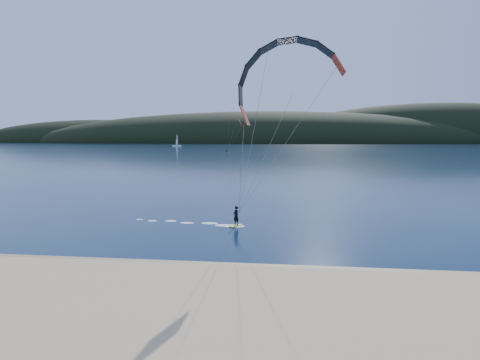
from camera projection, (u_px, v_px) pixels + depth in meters
name	position (u px, v px, depth m)	size (l,w,h in m)	color
ground	(180.00, 296.00, 21.29)	(1800.00, 1800.00, 0.00)	#071433
wet_sand	(200.00, 268.00, 25.73)	(220.00, 2.50, 0.10)	#8E7952
headland	(290.00, 143.00, 756.96)	(1200.00, 310.00, 140.00)	black
kitesurfer_near	(289.00, 99.00, 32.62)	(20.37, 7.16, 15.40)	#AED719
kitesurfer_far	(234.00, 126.00, 222.18)	(9.81, 6.46, 17.84)	#AED719
sailboat	(177.00, 145.00, 426.00)	(8.89, 5.82, 12.84)	white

